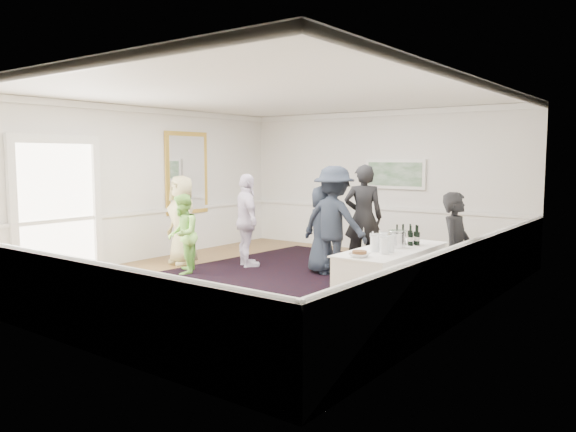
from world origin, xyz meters
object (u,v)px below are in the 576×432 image
Objects in this scene: guest_green at (182,234)px; guest_lilac at (247,221)px; serving_table at (392,278)px; guest_dark_a at (334,221)px; nut_bowl at (359,254)px; ice_bucket at (397,239)px; guest_tan at (182,220)px; guest_dark_b at (363,217)px; guest_navy at (322,230)px; bartender at (456,251)px.

guest_lilac is at bearing 116.74° from guest_green.
serving_table is 2.38m from guest_dark_a.
guest_dark_a is 2.89m from nut_bowl.
ice_bucket reaches higher than serving_table.
guest_tan is 0.98× the size of guest_lilac.
guest_navy is at bearing 33.65° from guest_dark_b.
guest_navy is at bearing 132.24° from nut_bowl.
bartender is 6.34× the size of nut_bowl.
guest_navy is (2.76, 0.92, -0.08)m from guest_tan.
guest_lilac is 6.97× the size of nut_bowl.
serving_table is 1.28× the size of bartender.
ice_bucket is at bearing 116.22° from bartender.
guest_navy is at bearing 35.64° from guest_tan.
bartender is at bearing 34.89° from serving_table.
ice_bucket is (4.19, 0.26, 0.24)m from guest_green.
guest_navy is at bearing 88.08° from guest_green.
nut_bowl is (3.61, -1.94, -0.01)m from guest_lilac.
guest_tan is 3.61m from guest_dark_b.
guest_dark_b is (1.92, 1.19, 0.09)m from guest_lilac.
guest_green is at bearing 33.19° from guest_dark_a.
guest_dark_b reaches higher than ice_bucket.
serving_table is at bearing 178.99° from guest_navy.
guest_dark_b reaches higher than nut_bowl.
guest_green is (-4.18, -0.14, 0.30)m from serving_table.
bartender is at bearing 57.71° from guest_green.
guest_tan reaches higher than guest_navy.
guest_lilac is 2.26m from guest_dark_b.
guest_dark_b is at bearing 94.65° from guest_green.
bartender is 4.42m from guest_lilac.
guest_dark_a is (2.33, 1.53, 0.26)m from guest_green.
guest_lilac is at bearing 40.84° from guest_tan.
guest_dark_a is 0.35m from guest_navy.
serving_table is 1.31× the size of guest_navy.
guest_dark_b reaches higher than guest_lilac.
bartender is 0.83× the size of guest_dark_a.
guest_dark_b is (-1.73, 2.26, 0.57)m from serving_table.
bartender is 3.03m from guest_dark_b.
guest_tan is at bearing 173.91° from serving_table.
bartender is (0.73, 0.51, 0.40)m from serving_table.
guest_dark_a is 1.23× the size of guest_navy.
guest_dark_a reaches higher than ice_bucket.
guest_tan reaches higher than guest_green.
guest_tan is 0.89× the size of guest_dark_b.
guest_dark_a reaches higher than guest_lilac.
guest_dark_b is (0.12, 0.87, 0.01)m from guest_dark_a.
guest_tan is 4.92m from ice_bucket.
bartender is 1.13× the size of guest_green.
bartender reaches higher than guest_green.
serving_table is 4.19m from guest_green.
guest_dark_b is at bearing -83.67° from guest_navy.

